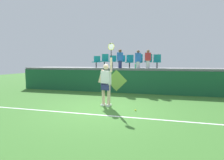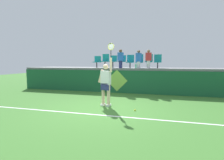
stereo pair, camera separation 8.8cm
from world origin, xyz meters
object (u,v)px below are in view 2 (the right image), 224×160
(stadium_chair_2, at_px, (113,61))
(spectator_1, at_px, (139,59))
(stadium_chair_4, at_px, (130,61))
(stadium_chair_5, at_px, (139,61))
(tennis_player, at_px, (106,82))
(spectator_0, at_px, (148,59))
(stadium_chair_0, at_px, (97,61))
(stadium_chair_6, at_px, (149,60))
(stadium_chair_7, at_px, (158,61))
(tennis_ball, at_px, (135,110))
(stadium_chair_1, at_px, (105,60))
(spectator_2, at_px, (121,58))
(stadium_chair_3, at_px, (122,61))
(water_bottle, at_px, (136,66))

(stadium_chair_2, xyz_separation_m, spectator_1, (1.67, -0.42, 0.09))
(stadium_chair_4, bearing_deg, stadium_chair_5, 0.27)
(tennis_player, relative_size, spectator_0, 2.35)
(stadium_chair_5, bearing_deg, stadium_chair_0, -179.76)
(stadium_chair_0, bearing_deg, spectator_1, -8.59)
(stadium_chair_6, bearing_deg, stadium_chair_7, 0.01)
(tennis_ball, height_order, spectator_1, spectator_1)
(stadium_chair_7, bearing_deg, stadium_chair_1, 179.99)
(stadium_chair_4, relative_size, spectator_2, 0.72)
(stadium_chair_6, distance_m, stadium_chair_7, 0.52)
(stadium_chair_4, xyz_separation_m, spectator_0, (1.14, -0.40, 0.13))
(stadium_chair_4, bearing_deg, spectator_2, -139.66)
(stadium_chair_1, relative_size, spectator_2, 0.78)
(stadium_chair_1, distance_m, stadium_chair_3, 1.11)
(tennis_player, height_order, spectator_1, tennis_player)
(stadium_chair_0, distance_m, stadium_chair_7, 3.86)
(spectator_1, bearing_deg, stadium_chair_5, 90.00)
(tennis_ball, xyz_separation_m, stadium_chair_1, (-2.59, 4.60, 1.91))
(stadium_chair_3, bearing_deg, spectator_2, -90.00)
(stadium_chair_2, xyz_separation_m, stadium_chair_7, (2.76, 0.01, -0.01))
(tennis_player, distance_m, stadium_chair_1, 4.47)
(stadium_chair_2, relative_size, stadium_chair_3, 0.99)
(stadium_chair_3, relative_size, stadium_chair_4, 0.97)
(stadium_chair_2, bearing_deg, stadium_chair_7, 0.20)
(stadium_chair_5, bearing_deg, tennis_player, -101.75)
(stadium_chair_3, height_order, spectator_0, spectator_0)
(stadium_chair_3, xyz_separation_m, stadium_chair_5, (1.09, 0.01, -0.01))
(tennis_ball, xyz_separation_m, stadium_chair_4, (-0.96, 4.60, 1.85))
(tennis_player, bearing_deg, stadium_chair_4, 85.89)
(stadium_chair_2, relative_size, spectator_0, 0.73)
(tennis_ball, bearing_deg, stadium_chair_0, 124.54)
(stadium_chair_4, bearing_deg, spectator_1, -36.93)
(stadium_chair_6, relative_size, spectator_0, 0.78)
(spectator_0, bearing_deg, stadium_chair_1, 171.73)
(stadium_chair_3, xyz_separation_m, stadium_chair_6, (1.66, 0.01, 0.01))
(stadium_chair_3, height_order, stadium_chair_6, stadium_chair_6)
(tennis_ball, height_order, stadium_chair_1, stadium_chair_1)
(stadium_chair_7, bearing_deg, stadium_chair_5, 179.78)
(tennis_player, relative_size, water_bottle, 10.19)
(tennis_player, distance_m, spectator_0, 4.15)
(stadium_chair_1, xyz_separation_m, stadium_chair_4, (1.63, 0.00, -0.06))
(stadium_chair_1, distance_m, spectator_1, 2.24)
(tennis_ball, relative_size, stadium_chair_1, 0.07)
(tennis_player, relative_size, spectator_2, 2.25)
(stadium_chair_5, height_order, stadium_chair_6, stadium_chair_6)
(water_bottle, height_order, stadium_chair_5, stadium_chair_5)
(tennis_ball, xyz_separation_m, stadium_chair_7, (0.70, 4.60, 1.86))
(water_bottle, xyz_separation_m, spectator_1, (0.12, 0.29, 0.42))
(water_bottle, height_order, stadium_chair_7, stadium_chair_7)
(stadium_chair_4, bearing_deg, spectator_0, -19.51)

